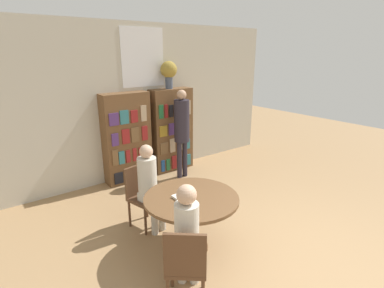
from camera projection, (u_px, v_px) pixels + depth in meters
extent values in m
plane|color=#9E7A51|center=(303.00, 267.00, 3.57)|extent=(16.00, 16.00, 0.00)
cube|color=beige|center=(144.00, 102.00, 6.00)|extent=(6.40, 0.06, 3.00)
cube|color=white|center=(143.00, 58.00, 5.72)|extent=(0.90, 0.01, 1.10)
cube|color=brown|center=(127.00, 138.00, 5.75)|extent=(0.91, 0.32, 1.74)
cube|color=black|center=(119.00, 178.00, 5.66)|extent=(0.17, 0.02, 0.22)
cube|color=black|center=(128.00, 175.00, 5.76)|extent=(0.16, 0.02, 0.24)
cube|color=black|center=(137.00, 172.00, 5.87)|extent=(0.14, 0.02, 0.29)
cube|color=#2D707A|center=(147.00, 170.00, 6.00)|extent=(0.17, 0.02, 0.27)
cube|color=brown|center=(115.00, 158.00, 5.51)|extent=(0.11, 0.02, 0.30)
cube|color=#2D707A|center=(122.00, 158.00, 5.59)|extent=(0.11, 0.02, 0.25)
cube|color=maroon|center=(128.00, 156.00, 5.67)|extent=(0.08, 0.02, 0.25)
cube|color=maroon|center=(135.00, 155.00, 5.75)|extent=(0.07, 0.02, 0.26)
cube|color=maroon|center=(142.00, 153.00, 5.83)|extent=(0.11, 0.02, 0.24)
cube|color=#236638|center=(147.00, 152.00, 5.90)|extent=(0.10, 0.02, 0.26)
cube|color=#4C2D6B|center=(115.00, 140.00, 5.42)|extent=(0.13, 0.02, 0.23)
cube|color=maroon|center=(126.00, 137.00, 5.54)|extent=(0.15, 0.02, 0.28)
cube|color=brown|center=(135.00, 135.00, 5.65)|extent=(0.16, 0.02, 0.29)
cube|color=maroon|center=(145.00, 133.00, 5.77)|extent=(0.12, 0.02, 0.28)
cube|color=#4C2D6B|center=(114.00, 119.00, 5.32)|extent=(0.18, 0.02, 0.23)
cube|color=#2D707A|center=(124.00, 117.00, 5.43)|extent=(0.17, 0.02, 0.25)
cube|color=maroon|center=(134.00, 116.00, 5.55)|extent=(0.14, 0.02, 0.23)
cube|color=tan|center=(144.00, 113.00, 5.65)|extent=(0.12, 0.02, 0.30)
cube|color=brown|center=(171.00, 130.00, 6.34)|extent=(0.91, 0.32, 1.74)
cube|color=navy|center=(163.00, 166.00, 6.22)|extent=(0.08, 0.02, 0.24)
cube|color=#236638|center=(168.00, 165.00, 6.30)|extent=(0.08, 0.02, 0.25)
cube|color=maroon|center=(174.00, 162.00, 6.38)|extent=(0.11, 0.02, 0.29)
cube|color=maroon|center=(179.00, 162.00, 6.46)|extent=(0.09, 0.02, 0.23)
cube|color=brown|center=(184.00, 161.00, 6.54)|extent=(0.08, 0.02, 0.21)
cube|color=#2D707A|center=(189.00, 159.00, 6.61)|extent=(0.09, 0.02, 0.24)
cube|color=brown|center=(164.00, 149.00, 6.13)|extent=(0.18, 0.02, 0.24)
cube|color=tan|center=(173.00, 146.00, 6.24)|extent=(0.13, 0.02, 0.29)
cube|color=tan|center=(180.00, 145.00, 6.37)|extent=(0.14, 0.02, 0.25)
cube|color=#2D707A|center=(188.00, 144.00, 6.48)|extent=(0.12, 0.02, 0.22)
cube|color=olive|center=(163.00, 131.00, 6.02)|extent=(0.17, 0.02, 0.22)
cube|color=#4C2D6B|center=(172.00, 129.00, 6.14)|extent=(0.15, 0.02, 0.24)
cube|color=brown|center=(180.00, 127.00, 6.25)|extent=(0.17, 0.02, 0.27)
cube|color=brown|center=(187.00, 126.00, 6.36)|extent=(0.16, 0.02, 0.27)
cube|color=#236638|center=(161.00, 112.00, 5.88)|extent=(0.10, 0.02, 0.27)
cube|color=maroon|center=(166.00, 111.00, 5.95)|extent=(0.07, 0.02, 0.27)
cube|color=black|center=(171.00, 111.00, 6.02)|extent=(0.09, 0.02, 0.24)
cube|color=tan|center=(176.00, 110.00, 6.09)|extent=(0.09, 0.02, 0.24)
cube|color=#2D707A|center=(180.00, 108.00, 6.14)|extent=(0.07, 0.02, 0.30)
cube|color=#2D707A|center=(185.00, 109.00, 6.21)|extent=(0.07, 0.02, 0.27)
cube|color=tan|center=(189.00, 107.00, 6.27)|extent=(0.07, 0.02, 0.29)
cylinder|color=#475166|center=(169.00, 83.00, 6.03)|extent=(0.15, 0.15, 0.25)
sphere|color=olive|center=(169.00, 70.00, 5.95)|extent=(0.33, 0.33, 0.33)
cylinder|color=brown|center=(191.00, 247.00, 3.92)|extent=(0.44, 0.44, 0.03)
cylinder|color=brown|center=(191.00, 223.00, 3.81)|extent=(0.12, 0.12, 0.67)
cylinder|color=brown|center=(191.00, 198.00, 3.71)|extent=(1.18, 1.18, 0.04)
cube|color=brown|center=(186.00, 264.00, 2.98)|extent=(0.56, 0.56, 0.04)
cube|color=brown|center=(185.00, 255.00, 2.74)|extent=(0.33, 0.29, 0.45)
cylinder|color=brown|center=(172.00, 271.00, 3.22)|extent=(0.04, 0.04, 0.41)
cylinder|color=brown|center=(204.00, 272.00, 3.20)|extent=(0.04, 0.04, 0.41)
cube|color=brown|center=(146.00, 199.00, 4.31)|extent=(0.48, 0.48, 0.04)
cube|color=brown|center=(136.00, 180.00, 4.34)|extent=(0.40, 0.13, 0.45)
cylinder|color=brown|center=(163.00, 212.00, 4.40)|extent=(0.04, 0.04, 0.41)
cylinder|color=brown|center=(146.00, 222.00, 4.15)|extent=(0.04, 0.04, 0.41)
cylinder|color=brown|center=(147.00, 205.00, 4.60)|extent=(0.04, 0.04, 0.41)
cylinder|color=brown|center=(130.00, 214.00, 4.35)|extent=(0.04, 0.04, 0.41)
cube|color=beige|center=(152.00, 197.00, 4.20)|extent=(0.33, 0.37, 0.12)
cylinder|color=beige|center=(147.00, 175.00, 4.16)|extent=(0.27, 0.27, 0.50)
sphere|color=tan|center=(146.00, 151.00, 4.05)|extent=(0.19, 0.19, 0.19)
cylinder|color=beige|center=(162.00, 215.00, 4.27)|extent=(0.10, 0.10, 0.45)
cylinder|color=beige|center=(155.00, 219.00, 4.16)|extent=(0.10, 0.10, 0.45)
cube|color=beige|center=(187.00, 249.00, 3.09)|extent=(0.39, 0.40, 0.12)
cylinder|color=beige|center=(187.00, 227.00, 2.92)|extent=(0.24, 0.24, 0.50)
sphere|color=tan|center=(186.00, 195.00, 2.82)|extent=(0.20, 0.20, 0.20)
cylinder|color=beige|center=(182.00, 264.00, 3.29)|extent=(0.10, 0.10, 0.45)
cylinder|color=beige|center=(194.00, 265.00, 3.28)|extent=(0.10, 0.10, 0.45)
cylinder|color=#28232D|center=(179.00, 160.00, 6.01)|extent=(0.10, 0.10, 0.76)
cylinder|color=#28232D|center=(185.00, 158.00, 6.09)|extent=(0.10, 0.10, 0.76)
cylinder|color=#28232D|center=(182.00, 121.00, 5.81)|extent=(0.30, 0.30, 0.82)
sphere|color=tan|center=(181.00, 95.00, 5.66)|extent=(0.19, 0.19, 0.19)
cylinder|color=#28232D|center=(178.00, 108.00, 6.01)|extent=(0.07, 0.30, 0.07)
cube|color=silver|center=(183.00, 196.00, 3.68)|extent=(0.24, 0.18, 0.03)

